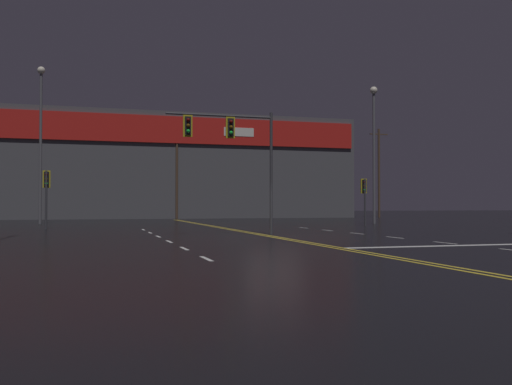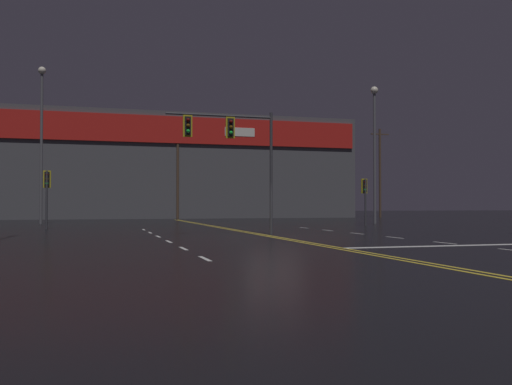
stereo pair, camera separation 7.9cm
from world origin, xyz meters
name	(u,v)px [view 2 (the right image)]	position (x,y,z in m)	size (l,w,h in m)	color
ground_plane	(274,237)	(0.00, 0.00, 0.00)	(200.00, 200.00, 0.00)	black
road_markings	(304,238)	(0.89, -1.24, 0.00)	(14.33, 60.00, 0.01)	gold
traffic_signal_median	(230,140)	(-1.53, 2.00, 4.42)	(5.05, 0.36, 5.77)	#38383D
traffic_signal_corner_northwest	(47,186)	(-10.13, 11.06, 2.48)	(0.42, 0.36, 3.37)	#38383D
traffic_signal_corner_northeast	(365,191)	(9.95, 11.05, 2.32)	(0.42, 0.36, 3.16)	#38383D
streetlight_near_right	(42,126)	(-11.23, 20.90, 7.19)	(0.56, 0.56, 11.59)	#59595E
streetlight_median_approach	(375,137)	(12.58, 14.59, 6.46)	(0.56, 0.56, 10.24)	#59595E
building_backdrop	(165,168)	(0.00, 38.84, 5.47)	(40.80, 10.23, 10.90)	#4C4C51
utility_pole_row	(173,165)	(0.18, 33.83, 5.43)	(46.61, 0.26, 11.25)	#4C3828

